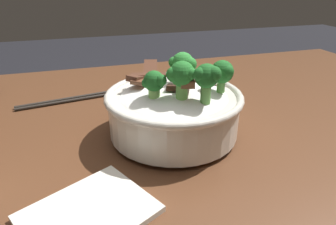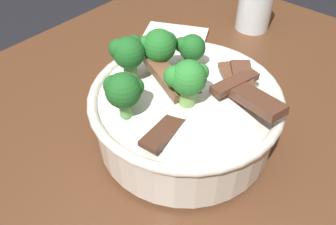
# 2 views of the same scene
# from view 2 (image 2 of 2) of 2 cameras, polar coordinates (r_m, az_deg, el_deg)

# --- Properties ---
(rice_bowl) EXTENTS (0.23, 0.23, 0.15)m
(rice_bowl) POSITION_cam_2_polar(r_m,az_deg,el_deg) (0.42, 2.70, 0.91)
(rice_bowl) COLOR silver
(rice_bowl) RESTS_ON dining_table
(drinking_glass) EXTENTS (0.06, 0.06, 0.10)m
(drinking_glass) POSITION_cam_2_polar(r_m,az_deg,el_deg) (0.69, 14.39, 16.72)
(drinking_glass) COLOR white
(drinking_glass) RESTS_ON dining_table
(folded_napkin) EXTENTS (0.18, 0.17, 0.01)m
(folded_napkin) POSITION_cam_2_polar(r_m,az_deg,el_deg) (0.62, 0.49, 11.16)
(folded_napkin) COLOR silver
(folded_napkin) RESTS_ON dining_table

